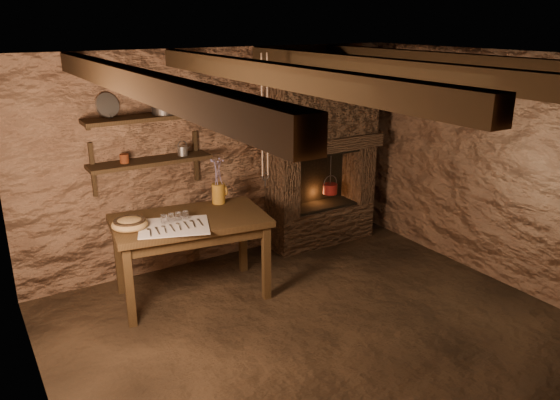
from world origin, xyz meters
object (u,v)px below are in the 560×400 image
work_table (191,254)px  iron_stockpot (164,105)px  wooden_bowl (130,224)px  stoneware_jug (218,184)px  red_pot (330,188)px

work_table → iron_stockpot: bearing=95.8°
wooden_bowl → iron_stockpot: 1.28m
wooden_bowl → stoneware_jug: bearing=13.1°
work_table → wooden_bowl: bearing=-173.6°
work_table → wooden_bowl: wooden_bowl is taller
work_table → stoneware_jug: stoneware_jug is taller
stoneware_jug → iron_stockpot: bearing=122.9°
iron_stockpot → red_pot: size_ratio=0.46×
work_table → red_pot: 2.12m
wooden_bowl → iron_stockpot: bearing=43.5°
wooden_bowl → red_pot: (2.63, 0.45, -0.19)m
stoneware_jug → iron_stockpot: (-0.42, 0.34, 0.81)m
stoneware_jug → wooden_bowl: 1.06m
iron_stockpot → red_pot: (2.03, -0.12, -1.17)m
wooden_bowl → red_pot: bearing=9.8°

